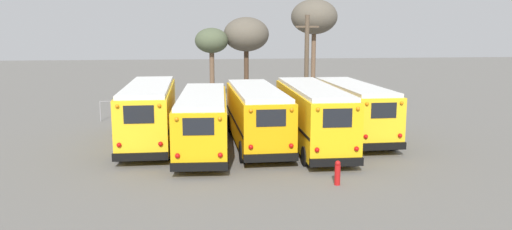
% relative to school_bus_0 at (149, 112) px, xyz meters
% --- Properties ---
extents(ground_plane, '(160.00, 160.00, 0.00)m').
position_rel_school_bus_0_xyz_m(ground_plane, '(5.87, -0.77, -1.80)').
color(ground_plane, '#66635E').
extents(school_bus_0, '(2.65, 10.15, 3.32)m').
position_rel_school_bus_0_xyz_m(school_bus_0, '(0.00, 0.00, 0.00)').
color(school_bus_0, yellow).
rests_on(school_bus_0, ground).
extents(school_bus_1, '(3.03, 10.47, 3.03)m').
position_rel_school_bus_0_xyz_m(school_bus_1, '(2.93, -1.94, -0.15)').
color(school_bus_1, '#EAAA0F').
rests_on(school_bus_1, ground).
extents(school_bus_2, '(2.70, 10.07, 3.17)m').
position_rel_school_bus_0_xyz_m(school_bus_2, '(5.87, -1.07, -0.07)').
color(school_bus_2, '#E5A00C').
rests_on(school_bus_2, ground).
extents(school_bus_3, '(2.65, 10.45, 3.32)m').
position_rel_school_bus_0_xyz_m(school_bus_3, '(8.80, -1.86, -0.01)').
color(school_bus_3, yellow).
rests_on(school_bus_3, ground).
extents(school_bus_4, '(2.58, 9.62, 3.15)m').
position_rel_school_bus_0_xyz_m(school_bus_4, '(11.73, 0.19, -0.07)').
color(school_bus_4, yellow).
rests_on(school_bus_4, ground).
extents(utility_pole, '(1.80, 0.35, 7.40)m').
position_rel_school_bus_0_xyz_m(utility_pole, '(11.10, 9.73, 2.01)').
color(utility_pole, brown).
rests_on(utility_pole, ground).
extents(bare_tree_0, '(4.04, 4.04, 8.91)m').
position_rel_school_bus_0_xyz_m(bare_tree_0, '(13.01, 15.48, 5.51)').
color(bare_tree_0, brown).
rests_on(bare_tree_0, ground).
extents(bare_tree_1, '(4.11, 4.11, 7.41)m').
position_rel_school_bus_0_xyz_m(bare_tree_1, '(7.27, 17.60, 4.01)').
color(bare_tree_1, '#473323').
rests_on(bare_tree_1, ground).
extents(bare_tree_2, '(2.96, 2.96, 6.44)m').
position_rel_school_bus_0_xyz_m(bare_tree_2, '(4.11, 17.00, 3.41)').
color(bare_tree_2, brown).
rests_on(bare_tree_2, ground).
extents(fence_line, '(19.79, 0.06, 1.42)m').
position_rel_school_bus_0_xyz_m(fence_line, '(5.87, 7.33, -0.81)').
color(fence_line, '#939399').
rests_on(fence_line, ground).
extents(fire_hydrant, '(0.24, 0.24, 1.03)m').
position_rel_school_bus_0_xyz_m(fire_hydrant, '(8.28, -8.65, -1.28)').
color(fire_hydrant, '#B21414').
rests_on(fire_hydrant, ground).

